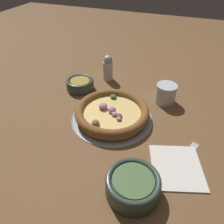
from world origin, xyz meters
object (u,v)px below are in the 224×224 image
at_px(pepper_shaker, 108,68).
at_px(drinking_cup, 166,94).
at_px(pizza, 112,112).
at_px(bowl_near, 80,84).
at_px(napkin, 177,166).
at_px(fork, 184,158).
at_px(pizza_tray, 112,117).
at_px(bowl_far, 133,185).

bearing_deg(pepper_shaker, drinking_cup, 72.07).
xyz_separation_m(pizza, bowl_near, (-0.14, -0.20, -0.00)).
distance_m(pizza, napkin, 0.29).
distance_m(fork, pepper_shaker, 0.53).
relative_size(pizza_tray, pepper_shaker, 2.53).
relative_size(bowl_near, bowl_far, 0.85).
bearing_deg(pepper_shaker, bowl_near, -33.08).
bearing_deg(fork, bowl_far, 165.80).
relative_size(pizza, drinking_cup, 3.34).
distance_m(pizza_tray, bowl_far, 0.30).
bearing_deg(bowl_near, drinking_cup, 95.19).
xyz_separation_m(pizza_tray, napkin, (0.14, 0.25, 0.00)).
height_order(pizza, fork, pizza).
xyz_separation_m(bowl_far, drinking_cup, (-0.43, 0.00, 0.01)).
bearing_deg(drinking_cup, fork, 21.72).
distance_m(pizza_tray, pizza, 0.02).
distance_m(napkin, pepper_shaker, 0.55).
height_order(pizza, bowl_near, pizza).
distance_m(pizza, drinking_cup, 0.23).
xyz_separation_m(pizza, fork, (0.10, 0.27, -0.03)).
xyz_separation_m(pizza_tray, pepper_shaker, (-0.26, -0.12, 0.05)).
bearing_deg(fork, napkin, 177.73).
bearing_deg(napkin, pizza, -119.22).
bearing_deg(bowl_near, fork, 63.00).
bearing_deg(pizza, drinking_cup, 137.13).
height_order(bowl_near, fork, bowl_near).
height_order(pizza, bowl_far, bowl_far).
distance_m(bowl_far, fork, 0.20).
distance_m(pizza_tray, napkin, 0.29).
relative_size(pizza, napkin, 1.36).
bearing_deg(pizza_tray, napkin, 60.74).
bearing_deg(pepper_shaker, napkin, 42.61).
height_order(bowl_near, pepper_shaker, pepper_shaker).
xyz_separation_m(bowl_near, napkin, (0.28, 0.45, -0.02)).
bearing_deg(bowl_far, pizza_tray, -149.21).
bearing_deg(drinking_cup, pizza_tray, -42.85).
relative_size(pizza_tray, bowl_far, 2.15).
bearing_deg(napkin, pizza_tray, -119.26).
distance_m(bowl_far, drinking_cup, 0.43).
distance_m(bowl_near, fork, 0.52).
height_order(drinking_cup, pepper_shaker, pepper_shaker).
bearing_deg(bowl_near, pepper_shaker, 146.92).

